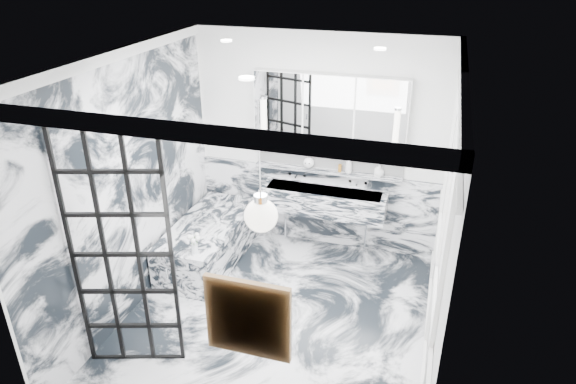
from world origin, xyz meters
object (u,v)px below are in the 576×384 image
(crittall_door, at_px, (122,254))
(trough_sink, at_px, (323,201))
(mirror_cabinet, at_px, (329,115))
(bathtub, at_px, (209,241))

(crittall_door, height_order, trough_sink, crittall_door)
(mirror_cabinet, relative_size, bathtub, 1.15)
(crittall_door, distance_m, trough_sink, 2.82)
(trough_sink, bearing_deg, crittall_door, -117.15)
(trough_sink, height_order, mirror_cabinet, mirror_cabinet)
(mirror_cabinet, bearing_deg, bathtub, -147.94)
(bathtub, bearing_deg, crittall_door, -88.25)
(crittall_door, bearing_deg, bathtub, 74.64)
(trough_sink, distance_m, bathtub, 1.55)
(crittall_door, xyz_separation_m, mirror_cabinet, (1.27, 2.65, 0.62))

